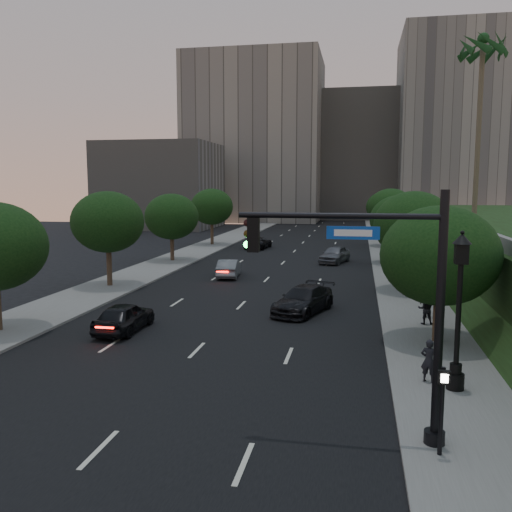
% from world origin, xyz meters
% --- Properties ---
extents(ground, '(160.00, 160.00, 0.00)m').
position_xyz_m(ground, '(0.00, 0.00, 0.00)').
color(ground, black).
rests_on(ground, ground).
extents(road_surface, '(16.00, 140.00, 0.02)m').
position_xyz_m(road_surface, '(0.00, 30.00, 0.01)').
color(road_surface, black).
rests_on(road_surface, ground).
extents(sidewalk_right, '(4.50, 140.00, 0.15)m').
position_xyz_m(sidewalk_right, '(10.25, 30.00, 0.07)').
color(sidewalk_right, slate).
rests_on(sidewalk_right, ground).
extents(sidewalk_left, '(4.50, 140.00, 0.15)m').
position_xyz_m(sidewalk_left, '(-10.25, 30.00, 0.07)').
color(sidewalk_left, slate).
rests_on(sidewalk_left, ground).
extents(parapet_wall, '(0.35, 90.00, 0.70)m').
position_xyz_m(parapet_wall, '(13.50, 28.00, 4.35)').
color(parapet_wall, slate).
rests_on(parapet_wall, embankment).
extents(office_block_left, '(26.00, 20.00, 32.00)m').
position_xyz_m(office_block_left, '(-14.00, 92.00, 16.00)').
color(office_block_left, gray).
rests_on(office_block_left, ground).
extents(office_block_mid, '(22.00, 18.00, 26.00)m').
position_xyz_m(office_block_mid, '(6.00, 102.00, 13.00)').
color(office_block_mid, gray).
rests_on(office_block_mid, ground).
extents(office_block_right, '(20.00, 22.00, 36.00)m').
position_xyz_m(office_block_right, '(24.00, 96.00, 18.00)').
color(office_block_right, gray).
rests_on(office_block_right, ground).
extents(office_block_filler, '(18.00, 16.00, 14.00)m').
position_xyz_m(office_block_filler, '(-26.00, 70.00, 7.00)').
color(office_block_filler, gray).
rests_on(office_block_filler, ground).
extents(tree_right_a, '(5.20, 5.20, 6.24)m').
position_xyz_m(tree_right_a, '(10.30, 8.00, 4.02)').
color(tree_right_a, '#38281C').
rests_on(tree_right_a, ground).
extents(tree_right_b, '(5.20, 5.20, 6.74)m').
position_xyz_m(tree_right_b, '(10.30, 20.00, 4.52)').
color(tree_right_b, '#38281C').
rests_on(tree_right_b, ground).
extents(tree_right_c, '(5.20, 5.20, 6.24)m').
position_xyz_m(tree_right_c, '(10.30, 33.00, 4.02)').
color(tree_right_c, '#38281C').
rests_on(tree_right_c, ground).
extents(tree_right_d, '(5.20, 5.20, 6.74)m').
position_xyz_m(tree_right_d, '(10.30, 47.00, 4.52)').
color(tree_right_d, '#38281C').
rests_on(tree_right_d, ground).
extents(tree_right_e, '(5.20, 5.20, 6.24)m').
position_xyz_m(tree_right_e, '(10.30, 62.00, 4.02)').
color(tree_right_e, '#38281C').
rests_on(tree_right_e, ground).
extents(tree_left_b, '(5.00, 5.00, 6.71)m').
position_xyz_m(tree_left_b, '(-10.30, 18.00, 4.58)').
color(tree_left_b, '#38281C').
rests_on(tree_left_b, ground).
extents(tree_left_c, '(5.00, 5.00, 6.34)m').
position_xyz_m(tree_left_c, '(-10.30, 31.00, 4.21)').
color(tree_left_c, '#38281C').
rests_on(tree_left_c, ground).
extents(tree_left_d, '(5.00, 5.00, 6.71)m').
position_xyz_m(tree_left_d, '(-10.30, 45.00, 4.58)').
color(tree_left_d, '#38281C').
rests_on(tree_left_d, ground).
extents(palm_far, '(3.20, 3.20, 15.50)m').
position_xyz_m(palm_far, '(16.00, 30.00, 17.64)').
color(palm_far, '#4C4233').
rests_on(palm_far, embankment).
extents(traffic_signal_mast, '(5.68, 0.56, 7.00)m').
position_xyz_m(traffic_signal_mast, '(7.81, -2.20, 3.67)').
color(traffic_signal_mast, black).
rests_on(traffic_signal_mast, ground).
extents(street_lamp, '(0.64, 0.64, 5.62)m').
position_xyz_m(street_lamp, '(10.14, 2.05, 2.63)').
color(street_lamp, black).
rests_on(street_lamp, ground).
extents(pedestrian_signal, '(0.30, 0.33, 2.50)m').
position_xyz_m(pedestrian_signal, '(8.96, -2.88, 1.57)').
color(pedestrian_signal, black).
rests_on(pedestrian_signal, ground).
extents(sedan_near_left, '(1.80, 4.33, 1.47)m').
position_xyz_m(sedan_near_left, '(-4.38, 7.33, 0.73)').
color(sedan_near_left, black).
rests_on(sedan_near_left, ground).
extents(sedan_mid_left, '(1.96, 4.43, 1.41)m').
position_xyz_m(sedan_mid_left, '(-3.07, 23.65, 0.71)').
color(sedan_mid_left, slate).
rests_on(sedan_mid_left, ground).
extents(sedan_far_left, '(2.64, 4.96, 1.33)m').
position_xyz_m(sedan_far_left, '(-4.30, 42.89, 0.66)').
color(sedan_far_left, black).
rests_on(sedan_far_left, ground).
extents(sedan_near_right, '(3.63, 5.52, 1.49)m').
position_xyz_m(sedan_near_right, '(3.81, 12.84, 0.74)').
color(sedan_near_right, black).
rests_on(sedan_near_right, ground).
extents(sedan_far_right, '(3.09, 4.99, 1.59)m').
position_xyz_m(sedan_far_right, '(4.65, 32.94, 0.79)').
color(sedan_far_right, slate).
rests_on(sedan_far_right, ground).
extents(pedestrian_a, '(0.66, 0.54, 1.55)m').
position_xyz_m(pedestrian_a, '(9.32, 2.59, 0.93)').
color(pedestrian_a, black).
rests_on(pedestrian_a, sidewalk_right).
extents(pedestrian_b, '(0.76, 0.60, 1.56)m').
position_xyz_m(pedestrian_b, '(10.17, 10.99, 0.93)').
color(pedestrian_b, black).
rests_on(pedestrian_b, sidewalk_right).
extents(pedestrian_c, '(0.97, 0.61, 1.54)m').
position_xyz_m(pedestrian_c, '(10.48, 12.51, 0.92)').
color(pedestrian_c, black).
rests_on(pedestrian_c, sidewalk_right).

